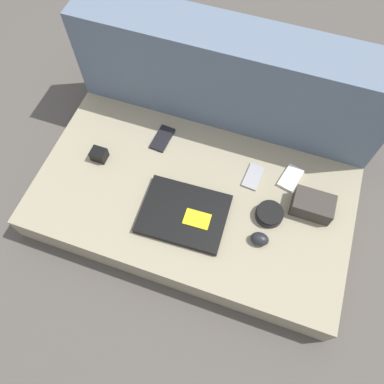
{
  "coord_description": "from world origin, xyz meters",
  "views": [
    {
      "loc": [
        0.2,
        -0.58,
        1.34
      ],
      "look_at": [
        0.0,
        0.0,
        0.15
      ],
      "focal_mm": 35.0,
      "sensor_mm": 36.0,
      "label": 1
    }
  ],
  "objects_px": {
    "phone_black": "(253,177)",
    "camera_pouch": "(313,205)",
    "computer_mouse": "(260,239)",
    "charger_brick": "(99,155)",
    "speaker_puck": "(269,214)",
    "phone_silver": "(162,138)",
    "phone_small": "(290,178)",
    "laptop": "(184,214)"
  },
  "relations": [
    {
      "from": "speaker_puck",
      "to": "phone_black",
      "type": "height_order",
      "value": "speaker_puck"
    },
    {
      "from": "phone_black",
      "to": "camera_pouch",
      "type": "height_order",
      "value": "camera_pouch"
    },
    {
      "from": "phone_silver",
      "to": "phone_small",
      "type": "bearing_deg",
      "value": 3.15
    },
    {
      "from": "computer_mouse",
      "to": "phone_silver",
      "type": "distance_m",
      "value": 0.54
    },
    {
      "from": "speaker_puck",
      "to": "phone_silver",
      "type": "bearing_deg",
      "value": 158.75
    },
    {
      "from": "computer_mouse",
      "to": "speaker_puck",
      "type": "bearing_deg",
      "value": 82.39
    },
    {
      "from": "laptop",
      "to": "computer_mouse",
      "type": "xyz_separation_m",
      "value": [
        0.27,
        -0.01,
        0.01
      ]
    },
    {
      "from": "computer_mouse",
      "to": "charger_brick",
      "type": "height_order",
      "value": "charger_brick"
    },
    {
      "from": "charger_brick",
      "to": "phone_small",
      "type": "bearing_deg",
      "value": 11.74
    },
    {
      "from": "computer_mouse",
      "to": "phone_small",
      "type": "xyz_separation_m",
      "value": [
        0.05,
        0.27,
        -0.01
      ]
    },
    {
      "from": "computer_mouse",
      "to": "phone_small",
      "type": "bearing_deg",
      "value": 77.52
    },
    {
      "from": "phone_black",
      "to": "phone_small",
      "type": "xyz_separation_m",
      "value": [
        0.13,
        0.04,
        0.0
      ]
    },
    {
      "from": "phone_black",
      "to": "charger_brick",
      "type": "distance_m",
      "value": 0.58
    },
    {
      "from": "laptop",
      "to": "phone_black",
      "type": "height_order",
      "value": "laptop"
    },
    {
      "from": "computer_mouse",
      "to": "camera_pouch",
      "type": "distance_m",
      "value": 0.23
    },
    {
      "from": "phone_small",
      "to": "charger_brick",
      "type": "distance_m",
      "value": 0.72
    },
    {
      "from": "phone_silver",
      "to": "laptop",
      "type": "bearing_deg",
      "value": -51.46
    },
    {
      "from": "phone_black",
      "to": "charger_brick",
      "type": "xyz_separation_m",
      "value": [
        -0.57,
        -0.11,
        0.02
      ]
    },
    {
      "from": "camera_pouch",
      "to": "laptop",
      "type": "bearing_deg",
      "value": -157.94
    },
    {
      "from": "phone_black",
      "to": "phone_silver",
      "type": "bearing_deg",
      "value": 177.39
    },
    {
      "from": "computer_mouse",
      "to": "charger_brick",
      "type": "distance_m",
      "value": 0.67
    },
    {
      "from": "phone_silver",
      "to": "charger_brick",
      "type": "bearing_deg",
      "value": -136.34
    },
    {
      "from": "phone_silver",
      "to": "camera_pouch",
      "type": "distance_m",
      "value": 0.62
    },
    {
      "from": "laptop",
      "to": "camera_pouch",
      "type": "relative_size",
      "value": 2.19
    },
    {
      "from": "phone_black",
      "to": "charger_brick",
      "type": "relative_size",
      "value": 1.93
    },
    {
      "from": "speaker_puck",
      "to": "phone_black",
      "type": "xyz_separation_m",
      "value": [
        -0.09,
        0.13,
        -0.01
      ]
    },
    {
      "from": "laptop",
      "to": "speaker_puck",
      "type": "relative_size",
      "value": 3.15
    },
    {
      "from": "speaker_puck",
      "to": "computer_mouse",
      "type": "bearing_deg",
      "value": -95.31
    },
    {
      "from": "speaker_puck",
      "to": "phone_small",
      "type": "xyz_separation_m",
      "value": [
        0.04,
        0.17,
        -0.01
      ]
    },
    {
      "from": "laptop",
      "to": "phone_silver",
      "type": "bearing_deg",
      "value": 121.64
    },
    {
      "from": "charger_brick",
      "to": "camera_pouch",
      "type": "bearing_deg",
      "value": 3.43
    },
    {
      "from": "phone_silver",
      "to": "speaker_puck",
      "type": "bearing_deg",
      "value": -16.81
    },
    {
      "from": "charger_brick",
      "to": "speaker_puck",
      "type": "bearing_deg",
      "value": -2.18
    },
    {
      "from": "phone_black",
      "to": "computer_mouse",
      "type": "bearing_deg",
      "value": -65.9
    },
    {
      "from": "computer_mouse",
      "to": "camera_pouch",
      "type": "relative_size",
      "value": 0.46
    },
    {
      "from": "laptop",
      "to": "phone_silver",
      "type": "relative_size",
      "value": 2.54
    },
    {
      "from": "computer_mouse",
      "to": "charger_brick",
      "type": "relative_size",
      "value": 1.13
    },
    {
      "from": "phone_black",
      "to": "camera_pouch",
      "type": "bearing_deg",
      "value": -10.32
    },
    {
      "from": "speaker_puck",
      "to": "phone_small",
      "type": "distance_m",
      "value": 0.18
    },
    {
      "from": "phone_silver",
      "to": "phone_black",
      "type": "bearing_deg",
      "value": -2.99
    },
    {
      "from": "phone_small",
      "to": "speaker_puck",
      "type": "bearing_deg",
      "value": -88.58
    },
    {
      "from": "laptop",
      "to": "speaker_puck",
      "type": "bearing_deg",
      "value": 16.15
    }
  ]
}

